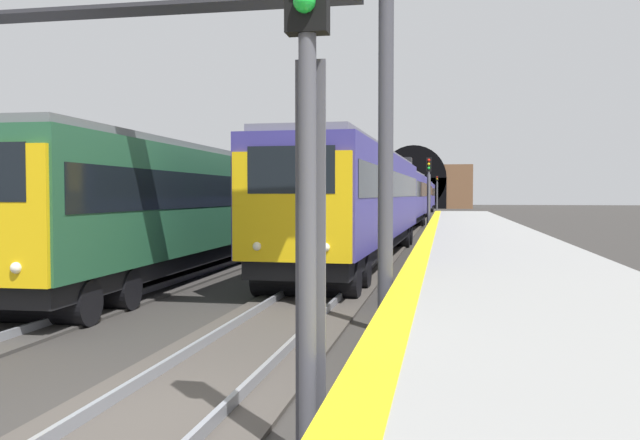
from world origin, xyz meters
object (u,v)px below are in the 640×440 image
(train_adjacent_platform, at_px, (307,199))
(catenary_mast_near, at_px, (240,181))
(railway_signal_far, at_px, (437,190))
(overhead_signal_gantry, at_px, (153,52))
(railway_signal_near, at_px, (308,138))
(train_main_approaching, at_px, (408,196))
(railway_signal_mid, at_px, (429,185))

(train_adjacent_platform, distance_m, catenary_mast_near, 12.44)
(railway_signal_far, relative_size, overhead_signal_gantry, 0.58)
(railway_signal_near, xyz_separation_m, overhead_signal_gantry, (6.29, 4.39, 2.27))
(overhead_signal_gantry, bearing_deg, railway_signal_far, -2.78)
(train_main_approaching, bearing_deg, overhead_signal_gantry, -1.92)
(train_adjacent_platform, bearing_deg, overhead_signal_gantry, 4.25)
(train_main_approaching, distance_m, overhead_signal_gantry, 44.49)
(train_adjacent_platform, relative_size, railway_signal_mid, 10.73)
(overhead_signal_gantry, relative_size, catenary_mast_near, 1.33)
(railway_signal_far, bearing_deg, overhead_signal_gantry, -2.78)
(train_main_approaching, relative_size, catenary_mast_near, 11.97)
(catenary_mast_near, bearing_deg, train_adjacent_platform, -143.59)
(railway_signal_far, bearing_deg, catenary_mast_near, -14.74)
(train_adjacent_platform, height_order, railway_signal_mid, railway_signal_mid)
(overhead_signal_gantry, bearing_deg, train_adjacent_platform, 5.36)
(train_adjacent_platform, distance_m, railway_signal_mid, 13.92)
(railway_signal_far, xyz_separation_m, overhead_signal_gantry, (-90.30, 4.39, 2.17))
(railway_signal_near, height_order, railway_signal_mid, railway_signal_mid)
(railway_signal_near, relative_size, railway_signal_mid, 0.94)
(train_main_approaching, distance_m, train_adjacent_platform, 18.62)
(railway_signal_far, height_order, overhead_signal_gantry, overhead_signal_gantry)
(overhead_signal_gantry, bearing_deg, train_main_approaching, -3.19)
(overhead_signal_gantry, bearing_deg, railway_signal_near, -145.10)
(railway_signal_near, distance_m, railway_signal_mid, 44.73)
(railway_signal_far, bearing_deg, railway_signal_near, 0.00)
(railway_signal_far, bearing_deg, train_adjacent_platform, -6.13)
(catenary_mast_near, bearing_deg, railway_signal_far, -14.74)
(railway_signal_near, bearing_deg, catenary_mast_near, -161.57)
(train_main_approaching, bearing_deg, train_adjacent_platform, -14.13)
(train_main_approaching, height_order, railway_signal_far, railway_signal_far)
(railway_signal_near, bearing_deg, railway_signal_mid, -180.00)
(railway_signal_mid, bearing_deg, railway_signal_far, -180.00)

